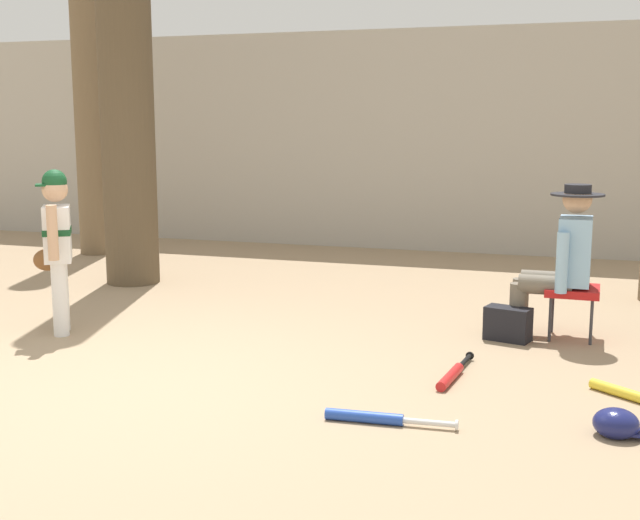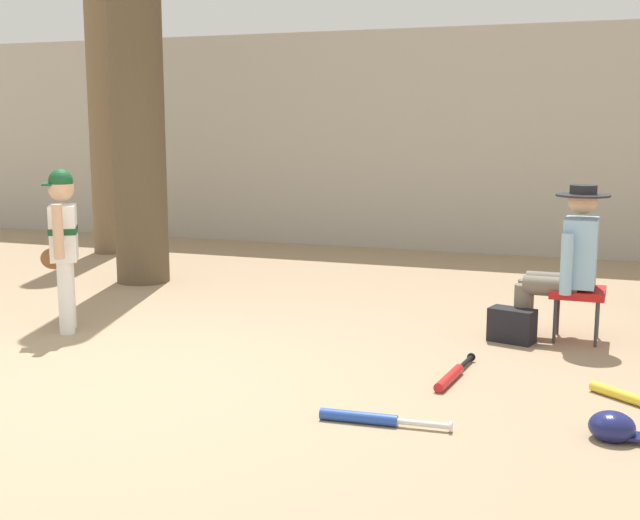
{
  "view_description": "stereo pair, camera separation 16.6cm",
  "coord_description": "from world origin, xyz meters",
  "px_view_note": "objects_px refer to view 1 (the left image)",
  "views": [
    {
      "loc": [
        2.73,
        -4.38,
        1.67
      ],
      "look_at": [
        1.06,
        0.79,
        0.75
      ],
      "focal_mm": 45.98,
      "sensor_mm": 36.0,
      "label": 1
    },
    {
      "loc": [
        2.89,
        -4.32,
        1.67
      ],
      "look_at": [
        1.06,
        0.79,
        0.75
      ],
      "focal_mm": 45.98,
      "sensor_mm": 36.0,
      "label": 2
    }
  ],
  "objects_px": {
    "folding_stool": "(572,293)",
    "bat_yellow_trainer": "(631,395)",
    "seated_spectator": "(561,257)",
    "bat_red_barrel": "(453,374)",
    "batting_helmet_navy": "(616,424)",
    "young_ballplayer": "(56,241)",
    "tree_far_left": "(89,82)",
    "tree_near_player": "(125,61)",
    "bat_blue_youth": "(375,418)",
    "handbag_beside_stool": "(508,324)"
  },
  "relations": [
    {
      "from": "bat_red_barrel",
      "to": "folding_stool",
      "type": "bearing_deg",
      "value": 61.44
    },
    {
      "from": "folding_stool",
      "to": "bat_yellow_trainer",
      "type": "relative_size",
      "value": 0.65
    },
    {
      "from": "bat_red_barrel",
      "to": "batting_helmet_navy",
      "type": "height_order",
      "value": "batting_helmet_navy"
    },
    {
      "from": "tree_near_player",
      "to": "bat_yellow_trainer",
      "type": "relative_size",
      "value": 8.3
    },
    {
      "from": "young_ballplayer",
      "to": "bat_yellow_trainer",
      "type": "height_order",
      "value": "young_ballplayer"
    },
    {
      "from": "bat_blue_youth",
      "to": "bat_red_barrel",
      "type": "bearing_deg",
      "value": 72.69
    },
    {
      "from": "folding_stool",
      "to": "bat_red_barrel",
      "type": "xyz_separation_m",
      "value": [
        -0.71,
        -1.31,
        -0.33
      ]
    },
    {
      "from": "young_ballplayer",
      "to": "tree_far_left",
      "type": "xyz_separation_m",
      "value": [
        -1.99,
        3.57,
        1.41
      ]
    },
    {
      "from": "bat_yellow_trainer",
      "to": "batting_helmet_navy",
      "type": "height_order",
      "value": "batting_helmet_navy"
    },
    {
      "from": "handbag_beside_stool",
      "to": "bat_red_barrel",
      "type": "xyz_separation_m",
      "value": [
        -0.25,
        -1.11,
        -0.1
      ]
    },
    {
      "from": "tree_far_left",
      "to": "batting_helmet_navy",
      "type": "height_order",
      "value": "tree_far_left"
    },
    {
      "from": "batting_helmet_navy",
      "to": "bat_blue_youth",
      "type": "bearing_deg",
      "value": -170.48
    },
    {
      "from": "seated_spectator",
      "to": "tree_far_left",
      "type": "bearing_deg",
      "value": 156.63
    },
    {
      "from": "handbag_beside_stool",
      "to": "bat_yellow_trainer",
      "type": "relative_size",
      "value": 0.54
    },
    {
      "from": "tree_near_player",
      "to": "seated_spectator",
      "type": "height_order",
      "value": "tree_near_player"
    },
    {
      "from": "folding_stool",
      "to": "bat_yellow_trainer",
      "type": "distance_m",
      "value": 1.48
    },
    {
      "from": "bat_yellow_trainer",
      "to": "young_ballplayer",
      "type": "bearing_deg",
      "value": 175.63
    },
    {
      "from": "bat_yellow_trainer",
      "to": "bat_blue_youth",
      "type": "xyz_separation_m",
      "value": [
        -1.38,
        -0.85,
        0.0
      ]
    },
    {
      "from": "young_ballplayer",
      "to": "bat_yellow_trainer",
      "type": "relative_size",
      "value": 2.07
    },
    {
      "from": "tree_near_player",
      "to": "seated_spectator",
      "type": "xyz_separation_m",
      "value": [
        4.33,
        -0.95,
        -1.63
      ]
    },
    {
      "from": "bat_blue_youth",
      "to": "tree_near_player",
      "type": "bearing_deg",
      "value": 136.93
    },
    {
      "from": "handbag_beside_stool",
      "to": "bat_blue_youth",
      "type": "bearing_deg",
      "value": -104.93
    },
    {
      "from": "seated_spectator",
      "to": "batting_helmet_navy",
      "type": "bearing_deg",
      "value": -79.6
    },
    {
      "from": "folding_stool",
      "to": "batting_helmet_navy",
      "type": "height_order",
      "value": "folding_stool"
    },
    {
      "from": "young_ballplayer",
      "to": "tree_far_left",
      "type": "relative_size",
      "value": 0.27
    },
    {
      "from": "seated_spectator",
      "to": "young_ballplayer",
      "type": "bearing_deg",
      "value": -164.26
    },
    {
      "from": "folding_stool",
      "to": "batting_helmet_navy",
      "type": "relative_size",
      "value": 1.43
    },
    {
      "from": "folding_stool",
      "to": "bat_red_barrel",
      "type": "height_order",
      "value": "folding_stool"
    },
    {
      "from": "folding_stool",
      "to": "handbag_beside_stool",
      "type": "height_order",
      "value": "folding_stool"
    },
    {
      "from": "bat_red_barrel",
      "to": "batting_helmet_navy",
      "type": "relative_size",
      "value": 2.68
    },
    {
      "from": "folding_stool",
      "to": "seated_spectator",
      "type": "relative_size",
      "value": 0.34
    },
    {
      "from": "bat_yellow_trainer",
      "to": "seated_spectator",
      "type": "bearing_deg",
      "value": 108.89
    },
    {
      "from": "young_ballplayer",
      "to": "bat_yellow_trainer",
      "type": "xyz_separation_m",
      "value": [
        4.27,
        -0.33,
        -0.71
      ]
    },
    {
      "from": "seated_spectator",
      "to": "batting_helmet_navy",
      "type": "relative_size",
      "value": 4.18
    },
    {
      "from": "young_ballplayer",
      "to": "bat_yellow_trainer",
      "type": "distance_m",
      "value": 4.34
    },
    {
      "from": "bat_yellow_trainer",
      "to": "bat_red_barrel",
      "type": "height_order",
      "value": "same"
    },
    {
      "from": "bat_blue_youth",
      "to": "batting_helmet_navy",
      "type": "relative_size",
      "value": 2.6
    },
    {
      "from": "young_ballplayer",
      "to": "batting_helmet_navy",
      "type": "height_order",
      "value": "young_ballplayer"
    },
    {
      "from": "bat_blue_youth",
      "to": "folding_stool",
      "type": "bearing_deg",
      "value": 65.89
    },
    {
      "from": "young_ballplayer",
      "to": "folding_stool",
      "type": "relative_size",
      "value": 3.18
    },
    {
      "from": "folding_stool",
      "to": "bat_yellow_trainer",
      "type": "xyz_separation_m",
      "value": [
        0.38,
        -1.39,
        -0.33
      ]
    },
    {
      "from": "seated_spectator",
      "to": "bat_blue_youth",
      "type": "height_order",
      "value": "seated_spectator"
    },
    {
      "from": "tree_near_player",
      "to": "batting_helmet_navy",
      "type": "relative_size",
      "value": 18.24
    },
    {
      "from": "tree_far_left",
      "to": "batting_helmet_navy",
      "type": "distance_m",
      "value": 7.92
    },
    {
      "from": "tree_near_player",
      "to": "bat_blue_youth",
      "type": "height_order",
      "value": "tree_near_player"
    },
    {
      "from": "young_ballplayer",
      "to": "handbag_beside_stool",
      "type": "distance_m",
      "value": 3.59
    },
    {
      "from": "tree_near_player",
      "to": "bat_red_barrel",
      "type": "bearing_deg",
      "value": -31.37
    },
    {
      "from": "seated_spectator",
      "to": "bat_red_barrel",
      "type": "height_order",
      "value": "seated_spectator"
    },
    {
      "from": "handbag_beside_stool",
      "to": "batting_helmet_navy",
      "type": "height_order",
      "value": "handbag_beside_stool"
    },
    {
      "from": "tree_far_left",
      "to": "bat_red_barrel",
      "type": "bearing_deg",
      "value": -36.44
    }
  ]
}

